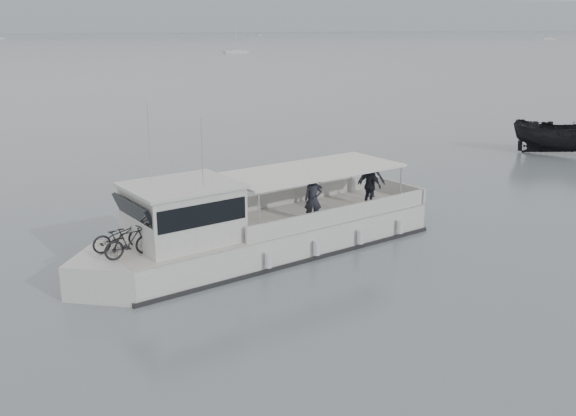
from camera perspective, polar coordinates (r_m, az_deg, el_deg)
name	(u,v)px	position (r m, az deg, el deg)	size (l,w,h in m)	color
ground	(193,299)	(20.09, -8.41, -8.04)	(1400.00, 1400.00, 0.00)	slate
headland	(71,15)	(578.15, -18.71, 15.96)	(1400.00, 90.00, 28.00)	#939EA8
tour_boat	(247,232)	(23.00, -3.69, -2.10)	(14.06, 7.13, 5.96)	silver
dark_motorboat	(562,136)	(44.76, 23.21, 5.88)	(2.28, 6.07, 2.34)	black
moored_fleet	(175,50)	(194.86, -10.05, 13.66)	(380.61, 348.23, 9.02)	silver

